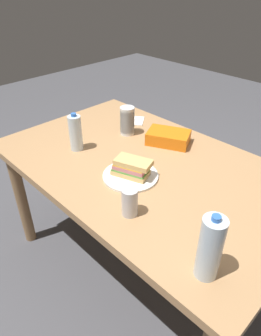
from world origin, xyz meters
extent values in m
plane|color=#4C4C51|center=(0.00, 0.00, 0.00)|extent=(8.00, 8.00, 0.00)
cube|color=tan|center=(0.00, 0.00, 0.75)|extent=(1.56, 0.97, 0.04)
cylinder|color=#977049|center=(-0.70, -0.40, 0.36)|extent=(0.07, 0.07, 0.73)
cylinder|color=#977049|center=(-0.70, 0.40, 0.36)|extent=(0.07, 0.07, 0.73)
cylinder|color=white|center=(0.03, -0.13, 0.77)|extent=(0.27, 0.27, 0.01)
cube|color=#DBB26B|center=(0.03, -0.13, 0.79)|extent=(0.19, 0.14, 0.02)
cube|color=#599E3F|center=(0.03, -0.13, 0.81)|extent=(0.18, 0.14, 0.01)
cube|color=#C6727A|center=(0.03, -0.13, 0.82)|extent=(0.18, 0.13, 0.02)
cube|color=yellow|center=(0.03, -0.13, 0.83)|extent=(0.17, 0.12, 0.01)
cube|color=#DBB26B|center=(0.04, -0.12, 0.85)|extent=(0.19, 0.14, 0.02)
cube|color=orange|center=(-0.06, 0.25, 0.80)|extent=(0.27, 0.24, 0.07)
cylinder|color=silver|center=(-0.36, -0.16, 0.86)|extent=(0.07, 0.07, 0.19)
cylinder|color=blue|center=(-0.36, -0.16, 0.97)|extent=(0.03, 0.03, 0.02)
cylinder|color=silver|center=(-0.30, 0.17, 0.81)|extent=(0.08, 0.08, 0.09)
cylinder|color=silver|center=(-0.30, 0.17, 0.83)|extent=(0.08, 0.08, 0.09)
cylinder|color=silver|center=(-0.30, 0.17, 0.85)|extent=(0.08, 0.08, 0.09)
cylinder|color=silver|center=(-0.30, 0.17, 0.87)|extent=(0.08, 0.08, 0.09)
cylinder|color=silver|center=(-0.30, 0.17, 0.89)|extent=(0.08, 0.08, 0.09)
cylinder|color=silver|center=(0.59, -0.34, 0.88)|extent=(0.08, 0.08, 0.23)
cylinder|color=blue|center=(0.59, -0.34, 1.01)|extent=(0.03, 0.03, 0.02)
cylinder|color=silver|center=(0.22, -0.32, 0.83)|extent=(0.07, 0.07, 0.12)
cube|color=white|center=(-0.40, 0.32, 0.77)|extent=(0.18, 0.18, 0.01)
camera|label=1|loc=(0.88, -0.96, 1.61)|focal=32.64mm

